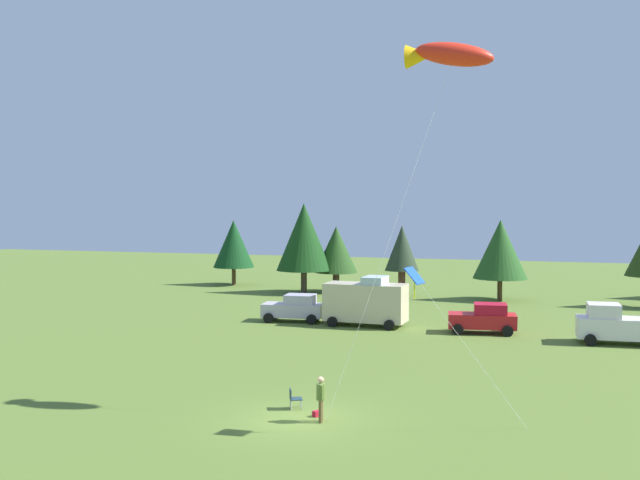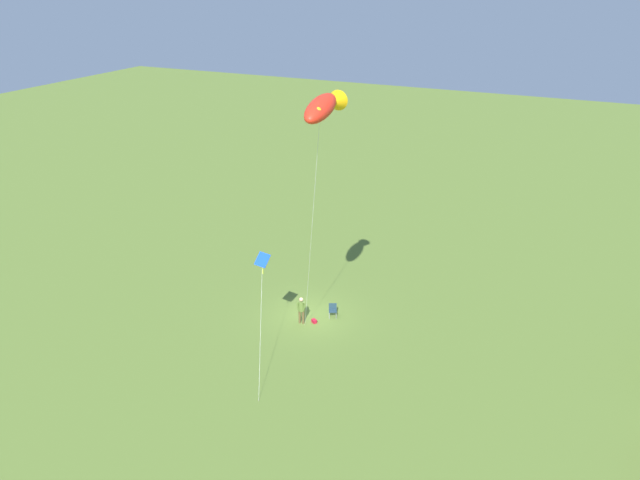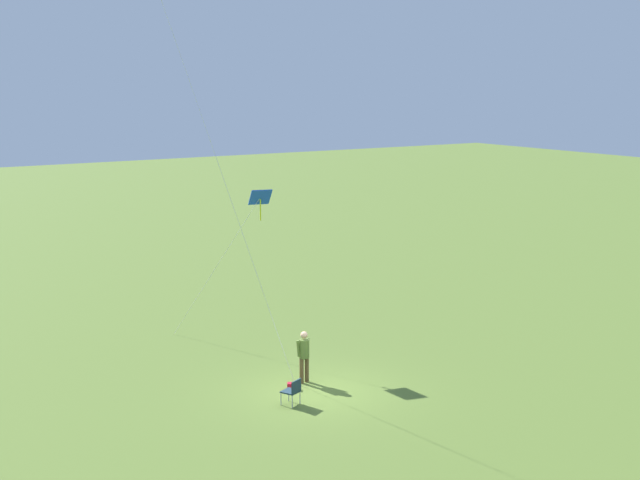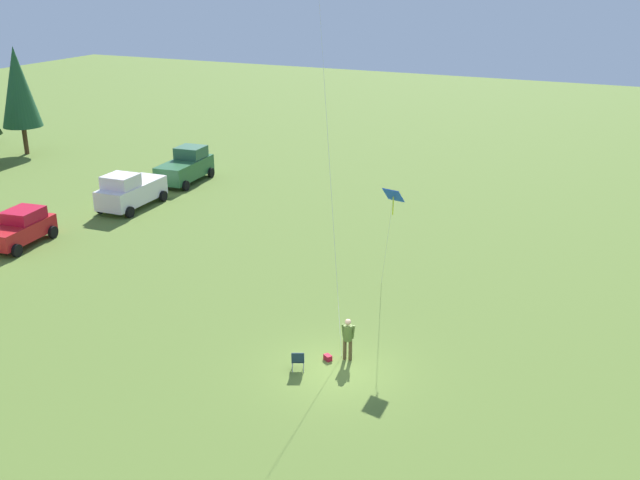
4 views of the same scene
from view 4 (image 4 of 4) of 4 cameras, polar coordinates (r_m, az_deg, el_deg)
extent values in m
plane|color=#566F2B|center=(28.70, 1.15, -9.88)|extent=(160.00, 160.00, 0.00)
cylinder|color=brown|center=(29.24, 1.90, -8.33)|extent=(0.14, 0.14, 0.85)
cylinder|color=brown|center=(29.19, 2.32, -8.38)|extent=(0.14, 0.14, 0.85)
cylinder|color=#516A2B|center=(28.87, 2.13, -7.07)|extent=(0.39, 0.39, 0.62)
sphere|color=tan|center=(28.66, 2.14, -6.26)|extent=(0.24, 0.24, 0.24)
cylinder|color=#516A2B|center=(28.95, 1.77, -6.92)|extent=(0.11, 0.16, 0.56)
cylinder|color=#516A2B|center=(28.87, 2.55, -7.02)|extent=(0.11, 0.15, 0.56)
cube|color=#1F3542|center=(28.55, -1.69, -9.09)|extent=(0.64, 0.64, 0.04)
cube|color=#1F3542|center=(28.26, -1.70, -8.96)|extent=(0.24, 0.45, 0.40)
cylinder|color=#A5A8AD|center=(28.84, -2.10, -9.25)|extent=(0.03, 0.03, 0.42)
cylinder|color=#A5A8AD|center=(28.83, -1.25, -9.25)|extent=(0.03, 0.03, 0.42)
cylinder|color=#A5A8AD|center=(28.48, -2.12, -9.67)|extent=(0.03, 0.03, 0.42)
cylinder|color=#A5A8AD|center=(28.46, -1.27, -9.67)|extent=(0.03, 0.03, 0.42)
cube|color=#B51629|center=(29.31, 0.60, -8.95)|extent=(0.36, 0.39, 0.22)
cube|color=red|center=(43.80, -21.95, 0.62)|extent=(4.38, 2.29, 0.90)
cube|color=red|center=(43.93, -21.67, 1.78)|extent=(2.18, 1.88, 0.65)
cylinder|color=black|center=(45.64, -21.66, 0.82)|extent=(0.70, 0.30, 0.68)
cylinder|color=black|center=(44.44, -19.68, 0.57)|extent=(0.70, 0.30, 0.68)
cylinder|color=black|center=(42.25, -22.09, -0.75)|extent=(0.70, 0.30, 0.68)
cube|color=silver|center=(48.54, -14.15, 3.52)|extent=(5.08, 2.21, 1.20)
cube|color=silver|center=(47.50, -14.95, 4.34)|extent=(1.87, 1.91, 0.80)
cylinder|color=black|center=(46.71, -14.28, 2.08)|extent=(0.69, 0.25, 0.68)
cylinder|color=black|center=(48.00, -16.39, 2.36)|extent=(0.69, 0.25, 0.68)
cylinder|color=black|center=(49.49, -11.85, 3.30)|extent=(0.69, 0.25, 0.68)
cylinder|color=black|center=(50.72, -13.91, 3.54)|extent=(0.69, 0.25, 0.68)
cube|color=#295E35|center=(53.43, -10.28, 5.32)|extent=(5.14, 2.38, 1.20)
cube|color=#2C5A3F|center=(54.03, -9.81, 6.61)|extent=(1.94, 1.97, 0.80)
cylinder|color=black|center=(55.62, -10.29, 5.27)|extent=(0.70, 0.27, 0.68)
cylinder|color=black|center=(54.57, -8.30, 5.10)|extent=(0.70, 0.27, 0.68)
cylinder|color=black|center=(52.67, -12.24, 4.29)|extent=(0.70, 0.27, 0.68)
cylinder|color=black|center=(51.56, -10.18, 4.09)|extent=(0.70, 0.27, 0.68)
cylinder|color=#4C311D|center=(65.22, -21.53, 7.09)|extent=(0.37, 0.37, 2.25)
cone|color=#1E4D2B|center=(64.49, -22.02, 10.77)|extent=(3.08, 3.08, 6.27)
cylinder|color=silver|center=(29.42, 0.73, 5.81)|extent=(4.38, 3.07, 14.14)
cylinder|color=#4C3823|center=(29.62, 1.66, -8.86)|extent=(0.04, 0.04, 0.01)
cube|color=blue|center=(30.16, 5.62, 3.42)|extent=(0.68, 0.85, 0.58)
cylinder|color=#DEEC11|center=(30.30, 5.59, 2.59)|extent=(0.04, 0.04, 0.76)
cylinder|color=silver|center=(33.10, 5.12, -0.24)|extent=(3.92, 1.80, 5.72)
cylinder|color=#4C3823|center=(36.15, 4.70, -3.30)|extent=(0.04, 0.04, 0.01)
camera|label=1|loc=(36.59, 51.77, 3.04)|focal=42.00mm
camera|label=2|loc=(58.37, -0.24, 25.49)|focal=35.00mm
camera|label=3|loc=(24.80, -63.62, -1.73)|focal=50.00mm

